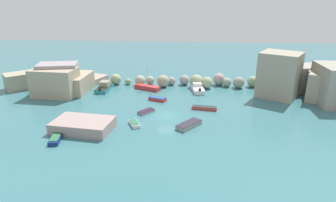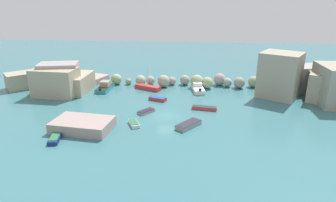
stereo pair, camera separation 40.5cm
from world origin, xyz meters
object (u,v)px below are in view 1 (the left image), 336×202
object	(u,v)px
moored_boat_2	(146,112)
moored_boat_1	(157,99)
moored_boat_0	(189,125)
moored_boat_7	(147,87)
moored_boat_8	(57,137)
stone_dock	(83,125)
moored_boat_6	(204,108)
moored_boat_3	(105,87)
moored_boat_5	(197,88)
moored_boat_4	(134,124)

from	to	relation	value
moored_boat_2	moored_boat_1	bearing A→B (deg)	27.96
moored_boat_0	moored_boat_7	xyz separation A→B (m)	(-8.59, 17.45, 0.11)
moored_boat_7	moored_boat_8	bearing A→B (deg)	-85.84
stone_dock	moored_boat_6	distance (m)	19.78
moored_boat_3	moored_boat_8	distance (m)	21.68
moored_boat_1	moored_boat_3	size ratio (longest dim) A/B	0.59
moored_boat_8	moored_boat_1	bearing A→B (deg)	133.56
moored_boat_7	moored_boat_5	bearing A→B (deg)	26.81
moored_boat_3	moored_boat_8	size ratio (longest dim) A/B	1.24
stone_dock	moored_boat_0	world-z (taller)	stone_dock
moored_boat_6	moored_boat_8	xyz separation A→B (m)	(-20.00, -12.27, 0.04)
moored_boat_2	moored_boat_6	bearing A→B (deg)	-37.99
moored_boat_2	moored_boat_8	world-z (taller)	moored_boat_8
moored_boat_2	moored_boat_3	size ratio (longest dim) A/B	0.53
moored_boat_0	moored_boat_3	bearing A→B (deg)	83.84
moored_boat_0	moored_boat_2	world-z (taller)	moored_boat_0
moored_boat_0	moored_boat_2	distance (m)	8.51
moored_boat_5	moored_boat_7	distance (m)	10.07
moored_boat_3	moored_boat_7	xyz separation A→B (m)	(8.58, 0.91, -0.17)
moored_boat_4	moored_boat_5	xyz separation A→B (m)	(9.45, 17.80, 0.27)
moored_boat_8	moored_boat_2	bearing A→B (deg)	123.07
moored_boat_2	moored_boat_8	xyz separation A→B (m)	(-10.51, -10.02, 0.08)
moored_boat_1	moored_boat_2	xyz separation A→B (m)	(-1.16, -6.11, -0.08)
moored_boat_5	moored_boat_8	bearing A→B (deg)	131.85
stone_dock	moored_boat_7	bearing A→B (deg)	72.35
moored_boat_5	moored_boat_2	bearing A→B (deg)	138.10
moored_boat_2	moored_boat_5	distance (m)	15.31
stone_dock	moored_boat_5	xyz separation A→B (m)	(16.35, 19.94, -0.21)
moored_boat_3	moored_boat_4	world-z (taller)	moored_boat_3
stone_dock	moored_boat_3	size ratio (longest dim) A/B	1.41
moored_boat_5	moored_boat_3	bearing A→B (deg)	85.03
stone_dock	moored_boat_1	bearing A→B (deg)	55.73
moored_boat_1	moored_boat_6	size ratio (longest dim) A/B	0.79
moored_boat_2	moored_boat_4	bearing A→B (deg)	-152.52
moored_boat_3	moored_boat_6	world-z (taller)	moored_boat_3
moored_boat_1	moored_boat_3	world-z (taller)	moored_boat_3
stone_dock	moored_boat_2	xyz separation A→B (m)	(7.90, 7.18, -0.54)
moored_boat_7	moored_boat_8	xyz separation A→B (m)	(-8.90, -22.58, -0.13)
stone_dock	moored_boat_5	bearing A→B (deg)	50.65
moored_boat_1	moored_boat_4	world-z (taller)	moored_boat_4
moored_boat_3	moored_boat_4	size ratio (longest dim) A/B	2.00
moored_boat_0	moored_boat_7	size ratio (longest dim) A/B	0.79
moored_boat_8	moored_boat_0	bearing A→B (deg)	95.81
moored_boat_4	moored_boat_6	size ratio (longest dim) A/B	0.68
stone_dock	moored_boat_6	xyz separation A→B (m)	(17.38, 9.43, -0.50)
moored_boat_4	moored_boat_0	bearing A→B (deg)	-114.41
moored_boat_4	moored_boat_2	bearing A→B (deg)	-36.68
moored_boat_1	stone_dock	bearing A→B (deg)	-103.66
moored_boat_2	moored_boat_5	bearing A→B (deg)	5.17
moored_boat_3	moored_boat_8	world-z (taller)	moored_boat_3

